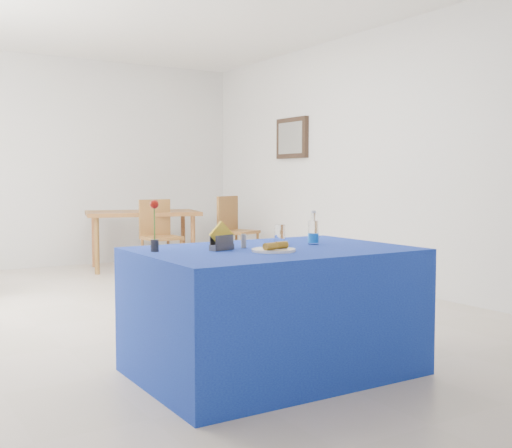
{
  "coord_description": "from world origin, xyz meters",
  "views": [
    {
      "loc": [
        -2.29,
        -5.21,
        1.18
      ],
      "look_at": [
        -0.37,
        -2.11,
        0.92
      ],
      "focal_mm": 45.0,
      "sensor_mm": 36.0,
      "label": 1
    }
  ],
  "objects_px": {
    "chair_bg_right": "(234,226)",
    "water_bottle": "(313,233)",
    "chair_bg_left": "(158,231)",
    "blue_table": "(273,311)",
    "plate": "(273,250)",
    "oak_table": "(142,217)"
  },
  "relations": [
    {
      "from": "chair_bg_right",
      "to": "water_bottle",
      "type": "bearing_deg",
      "value": -136.64
    },
    {
      "from": "water_bottle",
      "to": "chair_bg_left",
      "type": "bearing_deg",
      "value": 80.72
    },
    {
      "from": "blue_table",
      "to": "chair_bg_right",
      "type": "xyz_separation_m",
      "value": [
        2.16,
        4.26,
        0.17
      ]
    },
    {
      "from": "blue_table",
      "to": "water_bottle",
      "type": "distance_m",
      "value": 0.57
    },
    {
      "from": "plate",
      "to": "water_bottle",
      "type": "relative_size",
      "value": 1.18
    },
    {
      "from": "oak_table",
      "to": "chair_bg_left",
      "type": "xyz_separation_m",
      "value": [
        -0.01,
        -0.55,
        -0.15
      ]
    },
    {
      "from": "blue_table",
      "to": "chair_bg_left",
      "type": "relative_size",
      "value": 1.74
    },
    {
      "from": "water_bottle",
      "to": "oak_table",
      "type": "relative_size",
      "value": 0.13
    },
    {
      "from": "water_bottle",
      "to": "chair_bg_right",
      "type": "bearing_deg",
      "value": 66.66
    },
    {
      "from": "chair_bg_left",
      "to": "oak_table",
      "type": "bearing_deg",
      "value": 86.77
    },
    {
      "from": "blue_table",
      "to": "chair_bg_left",
      "type": "bearing_deg",
      "value": 76.22
    },
    {
      "from": "blue_table",
      "to": "water_bottle",
      "type": "xyz_separation_m",
      "value": [
        0.35,
        0.07,
        0.45
      ]
    },
    {
      "from": "oak_table",
      "to": "plate",
      "type": "bearing_deg",
      "value": -103.01
    },
    {
      "from": "chair_bg_right",
      "to": "chair_bg_left",
      "type": "bearing_deg",
      "value": 163.37
    },
    {
      "from": "chair_bg_right",
      "to": "plate",
      "type": "bearing_deg",
      "value": -140.38
    },
    {
      "from": "water_bottle",
      "to": "chair_bg_left",
      "type": "height_order",
      "value": "water_bottle"
    },
    {
      "from": "water_bottle",
      "to": "chair_bg_left",
      "type": "distance_m",
      "value": 4.12
    },
    {
      "from": "plate",
      "to": "blue_table",
      "type": "distance_m",
      "value": 0.42
    },
    {
      "from": "plate",
      "to": "chair_bg_right",
      "type": "bearing_deg",
      "value": 62.92
    },
    {
      "from": "chair_bg_left",
      "to": "blue_table",
      "type": "bearing_deg",
      "value": -106.15
    },
    {
      "from": "chair_bg_left",
      "to": "chair_bg_right",
      "type": "bearing_deg",
      "value": 4.29
    },
    {
      "from": "chair_bg_left",
      "to": "plate",
      "type": "bearing_deg",
      "value": -106.88
    }
  ]
}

